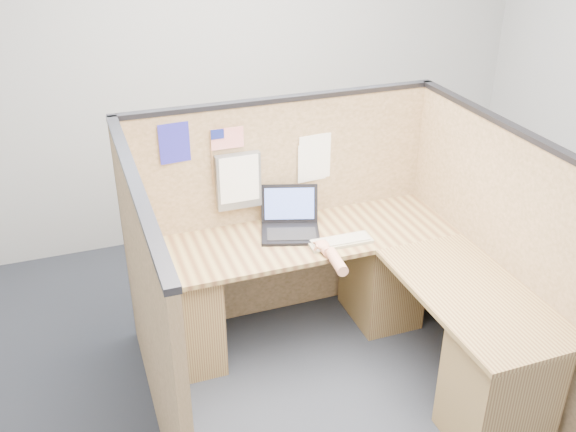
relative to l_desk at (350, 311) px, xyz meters
name	(u,v)px	position (x,y,z in m)	size (l,w,h in m)	color
floor	(339,400)	(-0.18, -0.29, -0.39)	(5.00, 5.00, 0.00)	#21262F
wall_back	(228,67)	(-0.18, 1.96, 1.01)	(5.00, 5.00, 0.00)	#ACAFB1
cubicle_partitions	(314,252)	(-0.18, 0.14, 0.38)	(2.06, 1.83, 1.53)	brown
l_desk	(350,311)	(0.00, 0.00, 0.00)	(1.95, 1.75, 0.73)	brown
laptop	(287,221)	(-0.23, 0.50, 0.40)	(0.42, 0.44, 0.26)	black
keyboard	(340,241)	(0.02, 0.24, 0.35)	(0.40, 0.14, 0.03)	gray
mouse	(322,248)	(-0.11, 0.19, 0.36)	(0.10, 0.06, 0.04)	silver
hand_forearm	(332,256)	(-0.11, 0.06, 0.37)	(0.10, 0.35, 0.07)	tan
blue_poster	(174,143)	(-0.85, 0.68, 0.94)	(0.18, 0.00, 0.24)	#24229D
american_flag	(224,141)	(-0.56, 0.67, 0.92)	(0.20, 0.01, 0.35)	olive
file_holder	(238,181)	(-0.49, 0.66, 0.65)	(0.28, 0.05, 0.36)	slate
paper_left	(316,157)	(0.04, 0.68, 0.73)	(0.24, 0.00, 0.30)	white
paper_right	(312,162)	(0.01, 0.68, 0.69)	(0.20, 0.00, 0.26)	white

